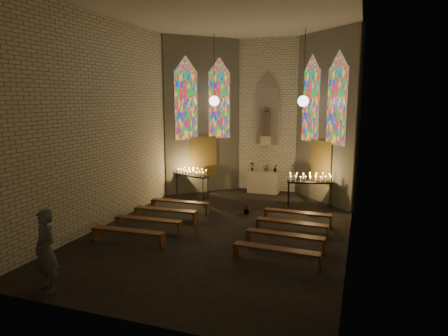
{
  "coord_description": "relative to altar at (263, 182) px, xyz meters",
  "views": [
    {
      "loc": [
        4.22,
        -12.19,
        4.32
      ],
      "look_at": [
        -0.27,
        0.7,
        1.92
      ],
      "focal_mm": 32.0,
      "sensor_mm": 36.0,
      "label": 1
    }
  ],
  "objects": [
    {
      "name": "visitor",
      "position": [
        -2.34,
        -10.95,
        0.45
      ],
      "size": [
        0.8,
        0.66,
        1.9
      ],
      "primitive_type": "imported",
      "rotation": [
        0.0,
        0.0,
        -0.34
      ],
      "color": "#4E4F59",
      "rests_on": "ground"
    },
    {
      "name": "altar",
      "position": [
        0.0,
        0.0,
        0.0
      ],
      "size": [
        1.4,
        0.6,
        1.0
      ],
      "primitive_type": "cube",
      "color": "beige",
      "rests_on": "ground"
    },
    {
      "name": "pew_left_0",
      "position": [
        -2.25,
        -4.21,
        -0.14
      ],
      "size": [
        2.32,
        0.42,
        0.44
      ],
      "rotation": [
        0.0,
        0.0,
        0.04
      ],
      "color": "#573018",
      "rests_on": "ground"
    },
    {
      "name": "aisle_flower_pot",
      "position": [
        0.23,
        -3.62,
        -0.29
      ],
      "size": [
        0.28,
        0.28,
        0.41
      ],
      "primitive_type": "imported",
      "rotation": [
        0.0,
        0.0,
        -0.21
      ],
      "color": "#4C723F",
      "rests_on": "ground"
    },
    {
      "name": "pew_right_2",
      "position": [
        2.25,
        -6.61,
        -0.14
      ],
      "size": [
        2.32,
        0.42,
        0.44
      ],
      "rotation": [
        0.0,
        0.0,
        -0.04
      ],
      "color": "#573018",
      "rests_on": "ground"
    },
    {
      "name": "votive_stand_right",
      "position": [
        2.34,
        -1.85,
        0.62
      ],
      "size": [
        1.83,
        0.87,
        1.31
      ],
      "rotation": [
        0.0,
        0.0,
        0.26
      ],
      "color": "black",
      "rests_on": "ground"
    },
    {
      "name": "pew_right_1",
      "position": [
        2.25,
        -5.41,
        -0.14
      ],
      "size": [
        2.32,
        0.42,
        0.44
      ],
      "rotation": [
        0.0,
        0.0,
        -0.04
      ],
      "color": "#573018",
      "rests_on": "ground"
    },
    {
      "name": "votive_stand_left",
      "position": [
        -2.77,
        -1.85,
        0.56
      ],
      "size": [
        1.71,
        0.93,
        1.23
      ],
      "rotation": [
        0.0,
        0.0,
        -0.34
      ],
      "color": "black",
      "rests_on": "ground"
    },
    {
      "name": "flower_vase_right",
      "position": [
        0.55,
        0.04,
        0.67
      ],
      "size": [
        0.2,
        0.17,
        0.35
      ],
      "primitive_type": "imported",
      "rotation": [
        0.0,
        0.0,
        0.08
      ],
      "color": "#4C723F",
      "rests_on": "altar"
    },
    {
      "name": "pew_right_0",
      "position": [
        2.25,
        -4.21,
        -0.14
      ],
      "size": [
        2.32,
        0.42,
        0.44
      ],
      "rotation": [
        0.0,
        0.0,
        -0.04
      ],
      "color": "#573018",
      "rests_on": "ground"
    },
    {
      "name": "room",
      "position": [
        -0.0,
        -2.08,
        3.22
      ],
      "size": [
        8.22,
        12.43,
        7.0
      ],
      "color": "beige",
      "rests_on": "ground"
    },
    {
      "name": "pew_left_1",
      "position": [
        -2.25,
        -5.41,
        -0.14
      ],
      "size": [
        2.32,
        0.42,
        0.44
      ],
      "rotation": [
        0.0,
        0.0,
        0.04
      ],
      "color": "#573018",
      "rests_on": "ground"
    },
    {
      "name": "pew_right_3",
      "position": [
        2.25,
        -7.81,
        -0.14
      ],
      "size": [
        2.32,
        0.42,
        0.44
      ],
      "rotation": [
        0.0,
        0.0,
        -0.04
      ],
      "color": "#573018",
      "rests_on": "ground"
    },
    {
      "name": "pew_left_2",
      "position": [
        -2.25,
        -6.61,
        -0.14
      ],
      "size": [
        2.32,
        0.42,
        0.44
      ],
      "rotation": [
        0.0,
        0.0,
        0.04
      ],
      "color": "#573018",
      "rests_on": "ground"
    },
    {
      "name": "flower_vase_center",
      "position": [
        0.12,
        0.02,
        0.68
      ],
      "size": [
        0.34,
        0.3,
        0.36
      ],
      "primitive_type": "imported",
      "rotation": [
        0.0,
        0.0,
        0.08
      ],
      "color": "#4C723F",
      "rests_on": "altar"
    },
    {
      "name": "flower_vase_left",
      "position": [
        -0.53,
        -0.06,
        0.71
      ],
      "size": [
        0.27,
        0.23,
        0.42
      ],
      "primitive_type": "imported",
      "rotation": [
        0.0,
        0.0,
        0.43
      ],
      "color": "#4C723F",
      "rests_on": "altar"
    },
    {
      "name": "pew_left_3",
      "position": [
        -2.25,
        -7.81,
        -0.14
      ],
      "size": [
        2.32,
        0.42,
        0.44
      ],
      "rotation": [
        0.0,
        0.0,
        0.04
      ],
      "color": "#573018",
      "rests_on": "ground"
    },
    {
      "name": "floor",
      "position": [
        0.0,
        -5.45,
        -0.5
      ],
      "size": [
        12.0,
        12.0,
        0.0
      ],
      "primitive_type": "plane",
      "color": "black",
      "rests_on": "ground"
    }
  ]
}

